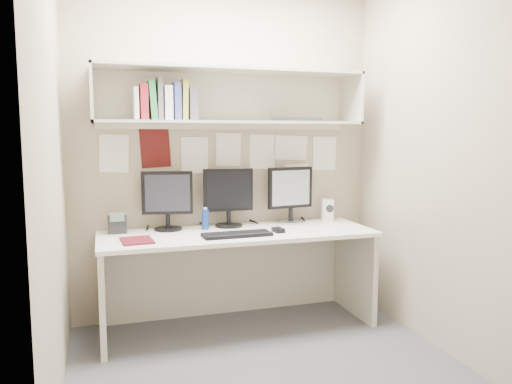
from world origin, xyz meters
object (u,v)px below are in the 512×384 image
object	(u,v)px
keyboard	(237,234)
desk_phone	(117,224)
desk	(238,279)
monitor_left	(167,198)
speaker	(327,210)
monitor_right	(290,193)
monitor_center	(228,195)
maroon_notebook	(137,241)

from	to	relation	value
keyboard	desk_phone	world-z (taller)	desk_phone
desk	monitor_left	world-z (taller)	monitor_left
speaker	desk	bearing A→B (deg)	-150.97
desk	desk_phone	world-z (taller)	desk_phone
desk	monitor_right	size ratio (longest dim) A/B	4.45
keyboard	speaker	world-z (taller)	speaker
monitor_center	monitor_right	xyz separation A→B (m)	(0.51, -0.00, 0.00)
desk	maroon_notebook	world-z (taller)	maroon_notebook
desk	monitor_center	distance (m)	0.65
desk	speaker	distance (m)	0.97
desk	maroon_notebook	size ratio (longest dim) A/B	8.13
desk	maroon_notebook	bearing A→B (deg)	-169.71
desk	speaker	size ratio (longest dim) A/B	11.18
monitor_center	desk_phone	bearing A→B (deg)	-175.49
monitor_center	keyboard	xyz separation A→B (m)	(-0.04, -0.38, -0.23)
monitor_left	maroon_notebook	bearing A→B (deg)	-114.50
keyboard	maroon_notebook	bearing A→B (deg)	176.02
monitor_left	monitor_right	bearing A→B (deg)	11.03
monitor_left	speaker	bearing A→B (deg)	11.20
monitor_left	monitor_right	size ratio (longest dim) A/B	0.98
desk_phone	desk	bearing A→B (deg)	-12.71
keyboard	maroon_notebook	xyz separation A→B (m)	(-0.68, 0.03, -0.01)
speaker	monitor_left	bearing A→B (deg)	-165.89
monitor_center	speaker	xyz separation A→B (m)	(0.84, 0.00, -0.16)
monitor_right	keyboard	size ratio (longest dim) A/B	0.93
speaker	desk_phone	size ratio (longest dim) A/B	1.12
monitor_center	maroon_notebook	size ratio (longest dim) A/B	1.82
desk	maroon_notebook	xyz separation A→B (m)	(-0.73, -0.13, 0.37)
monitor_right	speaker	distance (m)	0.37
monitor_left	desk_phone	bearing A→B (deg)	-167.32
desk	keyboard	distance (m)	0.41
keyboard	speaker	distance (m)	0.96
keyboard	monitor_left	bearing A→B (deg)	136.98
monitor_right	desk_phone	bearing A→B (deg)	172.19
speaker	maroon_notebook	size ratio (longest dim) A/B	0.73
monitor_right	desk_phone	size ratio (longest dim) A/B	2.80
desk	keyboard	size ratio (longest dim) A/B	4.14
maroon_notebook	desk_phone	distance (m)	0.37
speaker	desk_phone	world-z (taller)	speaker
speaker	monitor_center	bearing A→B (deg)	-165.79
maroon_notebook	desk	bearing A→B (deg)	5.67
monitor_right	desk_phone	distance (m)	1.36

